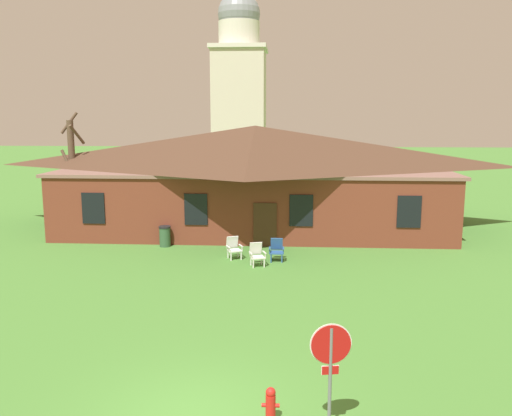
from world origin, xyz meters
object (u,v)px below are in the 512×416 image
lawn_chair_near_door (257,254)px  fire_hydrant (271,407)px  lawn_chair_by_porch (234,247)px  stop_sign (331,358)px  lawn_chair_left_end (277,249)px  trash_bin (165,236)px

lawn_chair_near_door → fire_hydrant: bearing=-85.0°
lawn_chair_by_porch → stop_sign: bearing=-76.0°
lawn_chair_by_porch → lawn_chair_near_door: 1.51m
lawn_chair_near_door → lawn_chair_left_end: size_ratio=1.00×
stop_sign → lawn_chair_near_door: bearing=100.3°
lawn_chair_by_porch → fire_hydrant: bearing=-80.6°
fire_hydrant → trash_bin: trash_bin is taller
stop_sign → trash_bin: 16.20m
stop_sign → lawn_chair_by_porch: stop_sign is taller
fire_hydrant → lawn_chair_near_door: bearing=95.0°
lawn_chair_near_door → trash_bin: (-4.55, 2.98, -0.00)m
lawn_chair_left_end → fire_hydrant: (0.19, -12.22, -0.12)m
lawn_chair_left_end → lawn_chair_near_door: bearing=-134.6°
stop_sign → fire_hydrant: size_ratio=2.89×
lawn_chair_left_end → trash_bin: 5.78m
lawn_chair_by_porch → fire_hydrant: 12.63m
lawn_chair_near_door → trash_bin: trash_bin is taller
fire_hydrant → stop_sign: bearing=-16.2°
lawn_chair_near_door → lawn_chair_left_end: (0.80, 0.81, 0.00)m
lawn_chair_near_door → trash_bin: 5.44m
lawn_chair_by_porch → lawn_chair_left_end: same height
fire_hydrant → lawn_chair_by_porch: bearing=99.4°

